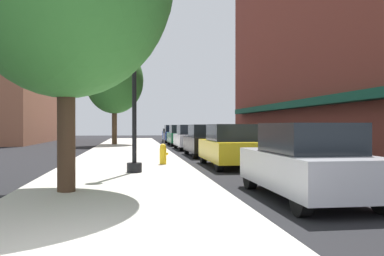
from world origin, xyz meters
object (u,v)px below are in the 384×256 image
Objects in this scene: car_black at (205,141)px; car_green at (180,135)px; parking_meter_near at (164,137)px; car_silver at (306,162)px; car_blue at (173,134)px; car_yellow at (230,146)px; fire_hydrant at (163,154)px; car_white at (190,137)px; tree_mid at (114,81)px; lamppost at (134,75)px.

car_black is 11.89m from car_green.
car_silver is at bearing -82.83° from parking_meter_near.
car_yellow is at bearing -88.97° from car_blue.
parking_meter_near reaches higher than fire_hydrant.
tree_mid is at bearing 131.86° from car_white.
car_silver is at bearing -78.01° from tree_mid.
car_green is at bearing 90.73° from car_white.
lamppost is 1.37× the size of car_black.
lamppost reaches higher than car_silver.
car_white is 1.00× the size of car_green.
tree_mid is at bearing 98.64° from fire_hydrant.
parking_meter_near is (1.74, 10.77, -2.25)m from lamppost.
car_black and car_green have the same top height.
tree_mid is at bearing 105.80° from car_yellow.
car_white is (3.69, 13.91, -2.39)m from lamppost.
car_blue is at bearing 90.25° from car_black.
parking_meter_near is at bearing 102.24° from car_yellow.
lamppost reaches higher than car_black.
car_green is at bearing 91.85° from car_silver.
car_green is (5.23, -0.07, -4.37)m from tree_mid.
car_silver is 1.00× the size of car_blue.
car_silver is 1.00× the size of car_green.
car_green is at bearing 77.85° from parking_meter_near.
car_green is (0.00, 24.55, 0.00)m from car_silver.
tree_mid is 9.07m from car_white.
lamppost is 20.31m from car_green.
car_white is 1.00× the size of car_blue.
lamppost is at bearing -101.04° from car_green.
fire_hydrant is 0.10× the size of tree_mid.
tree_mid is 1.79× the size of car_black.
car_white reaches higher than fire_hydrant.
tree_mid is 13.76m from car_black.
lamppost is 26.07m from car_blue.
car_green reaches higher than fire_hydrant.
car_yellow and car_black have the same top height.
car_blue is (3.69, 25.70, -2.39)m from lamppost.
parking_meter_near is 0.17× the size of tree_mid.
car_black is 1.00× the size of car_green.
car_blue is (0.00, 30.42, 0.00)m from car_silver.
lamppost is 6.45m from car_silver.
tree_mid is at bearing 109.76° from parking_meter_near.
tree_mid is 6.82m from car_green.
car_black and car_blue have the same top height.
car_blue is (0.00, 11.79, 0.00)m from car_white.
car_yellow and car_blue have the same top height.
car_white is at bearing 91.85° from car_silver.
lamppost is at bearing -113.19° from fire_hydrant.
parking_meter_near is at bearing 124.83° from car_black.
fire_hydrant is (1.09, 2.55, -2.68)m from lamppost.
car_yellow and car_white have the same top height.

